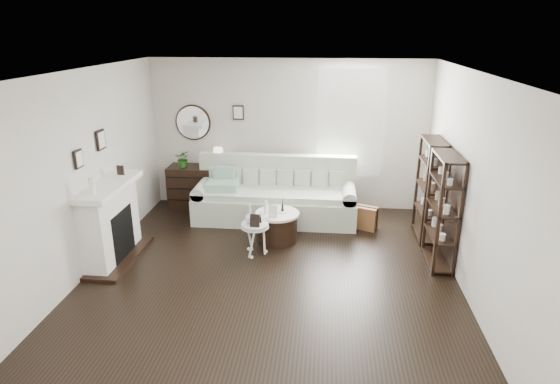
# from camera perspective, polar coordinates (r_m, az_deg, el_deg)

# --- Properties ---
(room) EXTENTS (5.50, 5.50, 5.50)m
(room) POSITION_cam_1_polar(r_m,az_deg,el_deg) (8.41, 6.00, 8.37)
(room) COLOR black
(room) RESTS_ON ground
(fireplace) EXTENTS (0.50, 1.40, 1.84)m
(fireplace) POSITION_cam_1_polar(r_m,az_deg,el_deg) (7.11, -19.85, -3.74)
(fireplace) COLOR white
(fireplace) RESTS_ON ground
(shelf_unit_far) EXTENTS (0.30, 0.80, 1.60)m
(shelf_unit_far) POSITION_cam_1_polar(r_m,az_deg,el_deg) (7.67, 17.77, 0.29)
(shelf_unit_far) COLOR black
(shelf_unit_far) RESTS_ON ground
(shelf_unit_near) EXTENTS (0.30, 0.80, 1.60)m
(shelf_unit_near) POSITION_cam_1_polar(r_m,az_deg,el_deg) (6.85, 19.19, -2.16)
(shelf_unit_near) COLOR black
(shelf_unit_near) RESTS_ON ground
(sofa) EXTENTS (2.78, 0.96, 1.08)m
(sofa) POSITION_cam_1_polar(r_m,az_deg,el_deg) (8.20, -0.53, -0.82)
(sofa) COLOR #ACB7A3
(sofa) RESTS_ON ground
(quilt) EXTENTS (0.58, 0.49, 0.14)m
(quilt) POSITION_cam_1_polar(r_m,az_deg,el_deg) (8.13, -7.03, 0.85)
(quilt) COLOR #227D62
(quilt) RESTS_ON sofa
(suitcase) EXTENTS (0.61, 0.40, 0.39)m
(suitcase) POSITION_cam_1_polar(r_m,az_deg,el_deg) (7.97, 9.70, -2.99)
(suitcase) COLOR brown
(suitcase) RESTS_ON ground
(dresser) EXTENTS (1.18, 0.51, 0.79)m
(dresser) POSITION_cam_1_polar(r_m,az_deg,el_deg) (8.81, -9.55, 0.60)
(dresser) COLOR black
(dresser) RESTS_ON ground
(table_lamp) EXTENTS (0.25, 0.25, 0.37)m
(table_lamp) POSITION_cam_1_polar(r_m,az_deg,el_deg) (8.56, -7.53, 4.19)
(table_lamp) COLOR white
(table_lamp) RESTS_ON dresser
(potted_plant) EXTENTS (0.30, 0.27, 0.32)m
(potted_plant) POSITION_cam_1_polar(r_m,az_deg,el_deg) (8.68, -11.72, 4.02)
(potted_plant) COLOR #205317
(potted_plant) RESTS_ON dresser
(drum_table) EXTENTS (0.68, 0.68, 0.48)m
(drum_table) POSITION_cam_1_polar(r_m,az_deg,el_deg) (7.37, -0.33, -4.21)
(drum_table) COLOR black
(drum_table) RESTS_ON ground
(pedestal_table) EXTENTS (0.41, 0.41, 0.49)m
(pedestal_table) POSITION_cam_1_polar(r_m,az_deg,el_deg) (6.85, -3.08, -4.21)
(pedestal_table) COLOR white
(pedestal_table) RESTS_ON ground
(eiffel_drum) EXTENTS (0.14, 0.14, 0.19)m
(eiffel_drum) POSITION_cam_1_polar(r_m,az_deg,el_deg) (7.28, 0.30, -1.71)
(eiffel_drum) COLOR black
(eiffel_drum) RESTS_ON drum_table
(bottle_drum) EXTENTS (0.06, 0.06, 0.27)m
(bottle_drum) POSITION_cam_1_polar(r_m,az_deg,el_deg) (7.18, -1.75, -1.69)
(bottle_drum) COLOR silver
(bottle_drum) RESTS_ON drum_table
(card_frame_drum) EXTENTS (0.14, 0.07, 0.18)m
(card_frame_drum) POSITION_cam_1_polar(r_m,az_deg,el_deg) (7.09, -0.86, -2.35)
(card_frame_drum) COLOR silver
(card_frame_drum) RESTS_ON drum_table
(eiffel_ped) EXTENTS (0.10, 0.10, 0.16)m
(eiffel_ped) POSITION_cam_1_polar(r_m,az_deg,el_deg) (6.82, -2.39, -3.21)
(eiffel_ped) COLOR black
(eiffel_ped) RESTS_ON pedestal_table
(flask_ped) EXTENTS (0.15, 0.15, 0.28)m
(flask_ped) POSITION_cam_1_polar(r_m,az_deg,el_deg) (6.81, -3.67, -2.73)
(flask_ped) COLOR silver
(flask_ped) RESTS_ON pedestal_table
(card_frame_ped) EXTENTS (0.14, 0.06, 0.19)m
(card_frame_ped) POSITION_cam_1_polar(r_m,az_deg,el_deg) (6.70, -3.09, -3.51)
(card_frame_ped) COLOR black
(card_frame_ped) RESTS_ON pedestal_table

